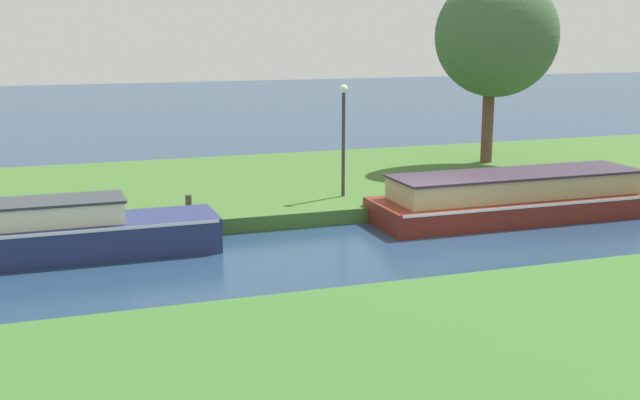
{
  "coord_description": "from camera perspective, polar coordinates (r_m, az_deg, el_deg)",
  "views": [
    {
      "loc": [
        -9.16,
        -17.42,
        5.13
      ],
      "look_at": [
        -2.69,
        1.2,
        0.9
      ],
      "focal_mm": 45.32,
      "sensor_mm": 36.0,
      "label": 1
    }
  ],
  "objects": [
    {
      "name": "mooring_post_far",
      "position": [
        20.95,
        -9.26,
        -0.35
      ],
      "size": [
        0.16,
        0.16,
        0.53
      ],
      "primitive_type": "cylinder",
      "color": "#453A2D",
      "rests_on": "riverbank_far"
    },
    {
      "name": "maroon_barge",
      "position": [
        22.98,
        14.77,
        0.22
      ],
      "size": [
        9.42,
        2.37,
        1.27
      ],
      "color": "maroon",
      "rests_on": "ground_plane"
    },
    {
      "name": "navy_narrowboat",
      "position": [
        19.16,
        -18.68,
        -2.28
      ],
      "size": [
        7.34,
        1.75,
        1.36
      ],
      "color": "navy",
      "rests_on": "ground_plane"
    },
    {
      "name": "lamp_post",
      "position": [
        22.76,
        1.67,
        5.15
      ],
      "size": [
        0.24,
        0.24,
        3.17
      ],
      "color": "#333338",
      "rests_on": "riverbank_far"
    },
    {
      "name": "mooring_post_near",
      "position": [
        25.48,
        17.05,
        1.56
      ],
      "size": [
        0.13,
        0.13,
        0.6
      ],
      "primitive_type": "cylinder",
      "color": "brown",
      "rests_on": "riverbank_far"
    },
    {
      "name": "ground_plane",
      "position": [
        20.34,
        8.31,
        -2.63
      ],
      "size": [
        120.0,
        120.0,
        0.0
      ],
      "primitive_type": "plane",
      "color": "navy"
    },
    {
      "name": "willow_tree_left",
      "position": [
        28.82,
        12.43,
        11.22
      ],
      "size": [
        4.52,
        3.21,
        6.53
      ],
      "color": "brown",
      "rests_on": "riverbank_far"
    },
    {
      "name": "riverbank_far",
      "position": [
        26.54,
        1.37,
        1.41
      ],
      "size": [
        72.0,
        10.0,
        0.4
      ],
      "primitive_type": "cube",
      "color": "#3C6329",
      "rests_on": "ground_plane"
    }
  ]
}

